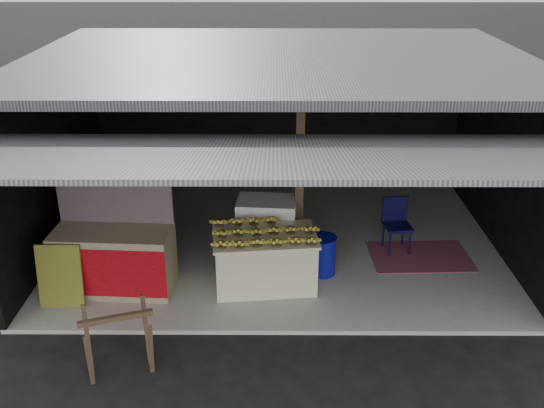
{
  "coord_description": "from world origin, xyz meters",
  "views": [
    {
      "loc": [
        -0.06,
        -6.25,
        4.61
      ],
      "look_at": [
        -0.1,
        1.57,
        1.1
      ],
      "focal_mm": 40.0,
      "sensor_mm": 36.0,
      "label": 1
    }
  ],
  "objects_px": {
    "plastic_chair": "(396,220)",
    "water_barrel": "(322,256)",
    "banana_table": "(265,260)",
    "sawhorse": "(118,338)",
    "white_crate": "(267,229)",
    "neighbor_stall": "(114,257)"
  },
  "relations": [
    {
      "from": "white_crate",
      "to": "plastic_chair",
      "type": "relative_size",
      "value": 1.15
    },
    {
      "from": "sawhorse",
      "to": "water_barrel",
      "type": "distance_m",
      "value": 3.26
    },
    {
      "from": "neighbor_stall",
      "to": "plastic_chair",
      "type": "height_order",
      "value": "neighbor_stall"
    },
    {
      "from": "sawhorse",
      "to": "banana_table",
      "type": "bearing_deg",
      "value": 30.82
    },
    {
      "from": "neighbor_stall",
      "to": "water_barrel",
      "type": "distance_m",
      "value": 2.93
    },
    {
      "from": "banana_table",
      "to": "neighbor_stall",
      "type": "xyz_separation_m",
      "value": [
        -2.06,
        -0.11,
        0.1
      ]
    },
    {
      "from": "banana_table",
      "to": "water_barrel",
      "type": "bearing_deg",
      "value": 14.95
    },
    {
      "from": "white_crate",
      "to": "water_barrel",
      "type": "relative_size",
      "value": 1.72
    },
    {
      "from": "sawhorse",
      "to": "water_barrel",
      "type": "relative_size",
      "value": 1.59
    },
    {
      "from": "banana_table",
      "to": "sawhorse",
      "type": "height_order",
      "value": "banana_table"
    },
    {
      "from": "white_crate",
      "to": "plastic_chair",
      "type": "height_order",
      "value": "white_crate"
    },
    {
      "from": "banana_table",
      "to": "white_crate",
      "type": "relative_size",
      "value": 1.57
    },
    {
      "from": "white_crate",
      "to": "water_barrel",
      "type": "xyz_separation_m",
      "value": [
        0.81,
        -0.46,
        -0.2
      ]
    },
    {
      "from": "white_crate",
      "to": "neighbor_stall",
      "type": "distance_m",
      "value": 2.26
    },
    {
      "from": "white_crate",
      "to": "neighbor_stall",
      "type": "bearing_deg",
      "value": -152.43
    },
    {
      "from": "banana_table",
      "to": "neighbor_stall",
      "type": "distance_m",
      "value": 2.07
    },
    {
      "from": "plastic_chair",
      "to": "water_barrel",
      "type": "bearing_deg",
      "value": -155.42
    },
    {
      "from": "water_barrel",
      "to": "plastic_chair",
      "type": "bearing_deg",
      "value": 33.31
    },
    {
      "from": "banana_table",
      "to": "plastic_chair",
      "type": "relative_size",
      "value": 1.79
    },
    {
      "from": "white_crate",
      "to": "neighbor_stall",
      "type": "height_order",
      "value": "neighbor_stall"
    },
    {
      "from": "banana_table",
      "to": "neighbor_stall",
      "type": "height_order",
      "value": "neighbor_stall"
    },
    {
      "from": "banana_table",
      "to": "white_crate",
      "type": "bearing_deg",
      "value": 82.71
    }
  ]
}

